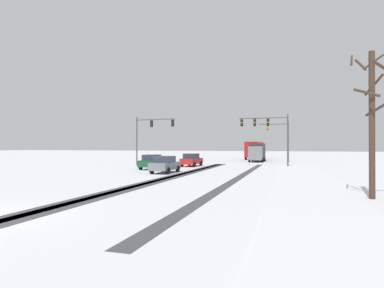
{
  "coord_description": "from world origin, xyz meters",
  "views": [
    {
      "loc": [
        10.1,
        -8.43,
        2.59
      ],
      "look_at": [
        0.0,
        23.78,
        2.8
      ],
      "focal_mm": 29.41,
      "sensor_mm": 36.0,
      "label": 1
    }
  ],
  "objects": [
    {
      "name": "traffic_signal_far_right",
      "position": [
        8.57,
        43.88,
        4.34
      ],
      "size": [
        4.68,
        0.56,
        6.5
      ],
      "color": "#47474C",
      "rests_on": "ground"
    },
    {
      "name": "wheel_track_left_lane",
      "position": [
        6.08,
        16.98,
        0.0
      ],
      "size": [
        0.72,
        37.36,
        0.01
      ],
      "primitive_type": "cube",
      "color": "#424247",
      "rests_on": "ground"
    },
    {
      "name": "bare_tree_sidewalk_near",
      "position": [
        13.92,
        8.86,
        4.07
      ],
      "size": [
        2.4,
        2.41,
        7.39
      ],
      "color": "#423023",
      "rests_on": "ground"
    },
    {
      "name": "car_grey_third",
      "position": [
        -1.39,
        19.56,
        0.82
      ],
      "size": [
        1.88,
        4.12,
        1.62
      ],
      "color": "slate",
      "rests_on": "ground"
    },
    {
      "name": "bus_oncoming",
      "position": [
        3.31,
        54.92,
        1.99
      ],
      "size": [
        2.75,
        11.02,
        3.38
      ],
      "color": "#B21E1E",
      "rests_on": "ground"
    },
    {
      "name": "car_dark_green_second",
      "position": [
        -4.68,
        23.75,
        0.82
      ],
      "size": [
        1.91,
        4.14,
        1.62
      ],
      "color": "#194C2D",
      "rests_on": "ground"
    },
    {
      "name": "wheel_track_right_lane",
      "position": [
        0.86,
        16.98,
        0.0
      ],
      "size": [
        1.2,
        37.36,
        0.01
      ],
      "primitive_type": "cube",
      "color": "#424247",
      "rests_on": "ground"
    },
    {
      "name": "wheel_track_center",
      "position": [
        0.36,
        16.98,
        0.0
      ],
      "size": [
        1.01,
        37.36,
        0.01
      ],
      "primitive_type": "cube",
      "color": "#424247",
      "rests_on": "ground"
    },
    {
      "name": "traffic_signal_near_left",
      "position": [
        -7.83,
        29.84,
        4.63
      ],
      "size": [
        5.73,
        0.61,
        6.5
      ],
      "color": "#47474C",
      "rests_on": "ground"
    },
    {
      "name": "traffic_signal_near_right",
      "position": [
        7.42,
        31.84,
        4.79
      ],
      "size": [
        6.0,
        0.6,
        6.5
      ],
      "color": "#47474C",
      "rests_on": "ground"
    },
    {
      "name": "car_red_lead",
      "position": [
        -1.93,
        29.74,
        0.82
      ],
      "size": [
        1.99,
        4.18,
        1.62
      ],
      "color": "red",
      "rests_on": "ground"
    },
    {
      "name": "sidewalk_kerb_right",
      "position": [
        11.19,
        15.29,
        0.06
      ],
      "size": [
        4.0,
        37.36,
        0.12
      ],
      "primitive_type": "cube",
      "color": "white",
      "rests_on": "ground"
    },
    {
      "name": "box_truck_delivery",
      "position": [
        4.84,
        44.54,
        1.63
      ],
      "size": [
        2.35,
        7.42,
        3.02
      ],
      "color": "slate",
      "rests_on": "ground"
    }
  ]
}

